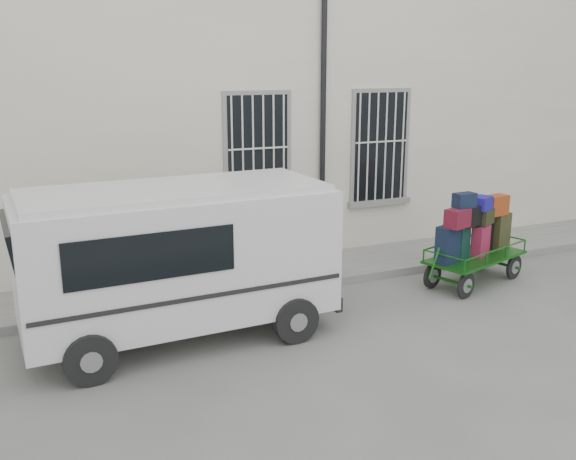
{
  "coord_description": "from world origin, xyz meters",
  "views": [
    {
      "loc": [
        -4.73,
        -8.37,
        3.9
      ],
      "look_at": [
        -0.63,
        1.0,
        1.25
      ],
      "focal_mm": 40.0,
      "sensor_mm": 36.0,
      "label": 1
    }
  ],
  "objects": [
    {
      "name": "building",
      "position": [
        0.0,
        5.5,
        3.0
      ],
      "size": [
        24.0,
        5.15,
        6.0
      ],
      "color": "beige",
      "rests_on": "ground"
    },
    {
      "name": "ground",
      "position": [
        0.0,
        0.0,
        0.0
      ],
      "size": [
        80.0,
        80.0,
        0.0
      ],
      "primitive_type": "plane",
      "color": "#62635E",
      "rests_on": "ground"
    },
    {
      "name": "sidewalk",
      "position": [
        0.0,
        2.2,
        0.07
      ],
      "size": [
        24.0,
        1.7,
        0.15
      ],
      "primitive_type": "cube",
      "color": "slate",
      "rests_on": "ground"
    },
    {
      "name": "luggage_cart",
      "position": [
        2.84,
        0.51,
        0.89
      ],
      "size": [
        2.42,
        1.49,
        1.76
      ],
      "rotation": [
        0.0,
        0.0,
        0.31
      ],
      "color": "black",
      "rests_on": "ground"
    },
    {
      "name": "van",
      "position": [
        -2.67,
        0.32,
        1.29
      ],
      "size": [
        4.54,
        2.19,
        2.25
      ],
      "rotation": [
        0.0,
        0.0,
        0.04
      ],
      "color": "white",
      "rests_on": "ground"
    }
  ]
}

